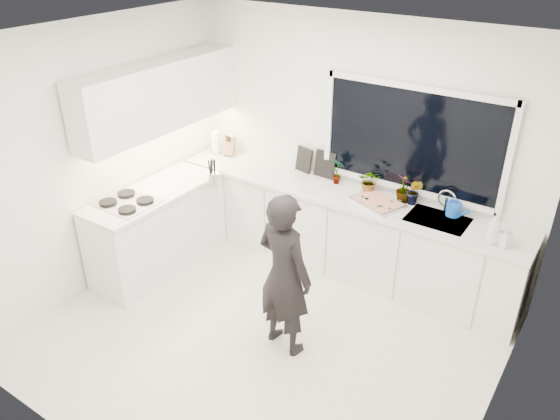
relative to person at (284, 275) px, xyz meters
The scene contains 25 objects.
floor 0.81m from the person, behind, with size 4.00×3.50×0.02m, color beige.
wall_back 1.84m from the person, 97.20° to the left, with size 4.00×0.02×2.70m, color white.
wall_left 2.30m from the person, behind, with size 0.02×3.50×2.70m, color white.
wall_right 1.88m from the person, ahead, with size 0.02×3.50×2.70m, color white.
ceiling 1.95m from the person, behind, with size 4.00×3.50×0.02m, color white.
window 1.91m from the person, 77.34° to the left, with size 1.80×0.02×1.00m, color black.
base_cabinets_back 1.48m from the person, 98.74° to the left, with size 3.92×0.58×0.88m, color white.
base_cabinets_left 1.94m from the person, behind, with size 0.58×1.60×0.88m, color white.
countertop_back 1.43m from the person, 98.80° to the left, with size 3.94×0.62×0.04m, color silver.
countertop_left 1.92m from the person, behind, with size 0.62×1.60×0.04m, color silver.
upper_cabinets 2.38m from the person, 161.50° to the left, with size 0.34×2.10×0.70m, color white.
sink 1.65m from the person, 59.69° to the left, with size 0.58×0.42×0.14m, color silver.
faucet 1.84m from the person, 62.86° to the left, with size 0.03×0.03×0.22m, color silver.
stovetop 1.92m from the person, behind, with size 0.56×0.48×0.03m, color black.
person is the anchor object (origin of this frame).
pizza_tray 1.42m from the person, 81.28° to the left, with size 0.49×0.36×0.03m, color silver.
pizza 1.42m from the person, 81.28° to the left, with size 0.44×0.32×0.01m, color red.
watering_can 1.84m from the person, 59.72° to the left, with size 0.14×0.14×0.13m, color blue.
paper_towel_roll 2.55m from the person, 143.02° to the left, with size 0.11×0.11×0.26m, color white.
knife_block 2.43m from the person, 139.75° to the left, with size 0.13×0.10×0.22m, color brown.
utensil_crock 1.65m from the person, 151.76° to the left, with size 0.13×0.13×0.16m, color silver.
picture_frame_large 1.88m from the person, 116.79° to the left, with size 0.22×0.02×0.28m, color black.
picture_frame_small 1.78m from the person, 108.77° to the left, with size 0.25×0.02×0.30m, color black.
herb_plants 1.61m from the person, 84.91° to the left, with size 1.05×0.26×0.30m.
soap_bottles 1.92m from the person, 42.10° to the left, with size 0.24×0.16×0.32m.
Camera 1 is at (2.36, -3.20, 3.49)m, focal length 35.00 mm.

